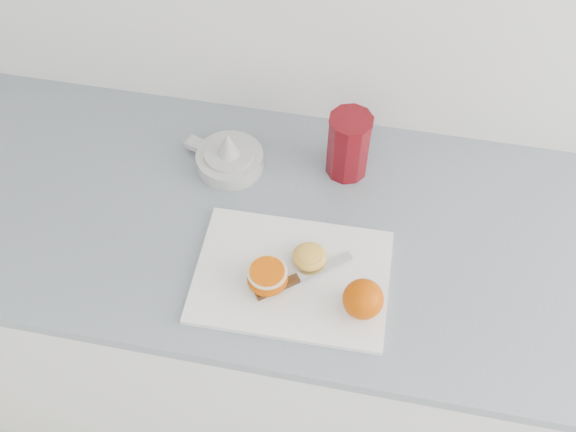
{
  "coord_description": "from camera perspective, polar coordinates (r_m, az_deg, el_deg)",
  "views": [
    {
      "loc": [
        0.22,
        0.95,
        1.94
      ],
      "look_at": [
        0.08,
        1.66,
        0.96
      ],
      "focal_mm": 40.0,
      "sensor_mm": 36.0,
      "label": 1
    }
  ],
  "objects": [
    {
      "name": "citrus_juicer",
      "position": [
        1.37,
        -5.27,
        5.22
      ],
      "size": [
        0.18,
        0.14,
        0.1
      ],
      "color": "silver",
      "rests_on": "counter"
    },
    {
      "name": "whole_orange",
      "position": [
        1.15,
        6.69,
        -7.35
      ],
      "size": [
        0.07,
        0.07,
        0.07
      ],
      "color": "#EC5300",
      "rests_on": "cutting_board"
    },
    {
      "name": "counter",
      "position": [
        1.67,
        -0.36,
        -9.29
      ],
      "size": [
        2.48,
        0.64,
        0.89
      ],
      "color": "white",
      "rests_on": "ground"
    },
    {
      "name": "squeezed_shell",
      "position": [
        1.21,
        1.91,
        -3.61
      ],
      "size": [
        0.07,
        0.07,
        0.03
      ],
      "color": "#F2B53D",
      "rests_on": "cutting_board"
    },
    {
      "name": "red_tumbler",
      "position": [
        1.33,
        5.39,
        6.12
      ],
      "size": [
        0.09,
        0.09,
        0.15
      ],
      "color": "maroon",
      "rests_on": "counter"
    },
    {
      "name": "half_orange",
      "position": [
        1.18,
        -1.84,
        -5.48
      ],
      "size": [
        0.08,
        0.08,
        0.05
      ],
      "color": "#EC5300",
      "rests_on": "cutting_board"
    },
    {
      "name": "paring_knife",
      "position": [
        1.19,
        -0.18,
        -5.99
      ],
      "size": [
        0.17,
        0.14,
        0.01
      ],
      "color": "#4B2511",
      "rests_on": "cutting_board"
    },
    {
      "name": "cutting_board",
      "position": [
        1.21,
        0.35,
        -5.38
      ],
      "size": [
        0.37,
        0.27,
        0.01
      ],
      "primitive_type": "cube",
      "rotation": [
        0.0,
        0.0,
        0.02
      ],
      "color": "white",
      "rests_on": "counter"
    }
  ]
}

